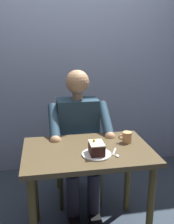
# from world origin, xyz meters

# --- Properties ---
(cafe_rear_panel) EXTENTS (6.40, 0.12, 3.00)m
(cafe_rear_panel) POSITION_xyz_m (0.00, -1.23, 1.50)
(cafe_rear_panel) COLOR #91A2BF
(cafe_rear_panel) RESTS_ON ground
(dining_table) EXTENTS (0.93, 0.61, 0.74)m
(dining_table) POSITION_xyz_m (0.00, 0.00, 0.63)
(dining_table) COLOR brown
(dining_table) RESTS_ON ground
(chair) EXTENTS (0.42, 0.42, 0.91)m
(chair) POSITION_xyz_m (0.00, -0.60, 0.51)
(chair) COLOR #464D20
(chair) RESTS_ON ground
(seated_person) EXTENTS (0.53, 0.58, 1.25)m
(seated_person) POSITION_xyz_m (-0.00, -0.42, 0.66)
(seated_person) COLOR #233D4F
(seated_person) RESTS_ON ground
(dessert_plate) EXTENTS (0.20, 0.20, 0.01)m
(dessert_plate) POSITION_xyz_m (-0.04, 0.10, 0.75)
(dessert_plate) COLOR white
(dessert_plate) RESTS_ON dining_table
(cake_slice) EXTENTS (0.10, 0.13, 0.10)m
(cake_slice) POSITION_xyz_m (-0.04, 0.10, 0.79)
(cake_slice) COLOR #381B17
(cake_slice) RESTS_ON dessert_plate
(coffee_cup) EXTENTS (0.11, 0.07, 0.08)m
(coffee_cup) POSITION_xyz_m (-0.32, -0.07, 0.79)
(coffee_cup) COLOR tan
(coffee_cup) RESTS_ON dining_table
(dessert_spoon) EXTENTS (0.06, 0.14, 0.01)m
(dessert_spoon) POSITION_xyz_m (-0.18, 0.12, 0.75)
(dessert_spoon) COLOR silver
(dessert_spoon) RESTS_ON dining_table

